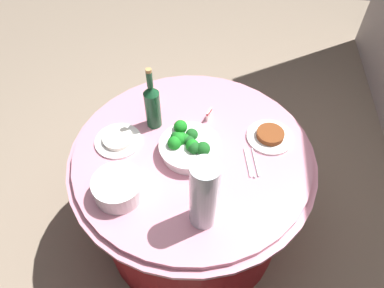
% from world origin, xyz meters
% --- Properties ---
extents(ground_plane, '(6.00, 6.00, 0.00)m').
position_xyz_m(ground_plane, '(0.00, 0.00, 0.00)').
color(ground_plane, gray).
extents(buffet_table, '(1.16, 1.16, 0.74)m').
position_xyz_m(buffet_table, '(0.00, 0.00, 0.38)').
color(buffet_table, maroon).
rests_on(buffet_table, ground_plane).
extents(broccoli_bowl, '(0.28, 0.28, 0.11)m').
position_xyz_m(broccoli_bowl, '(0.01, -0.01, 0.79)').
color(broccoli_bowl, white).
rests_on(broccoli_bowl, buffet_table).
extents(plate_stack, '(0.21, 0.21, 0.09)m').
position_xyz_m(plate_stack, '(0.27, -0.27, 0.79)').
color(plate_stack, white).
rests_on(plate_stack, buffet_table).
extents(wine_bottle, '(0.07, 0.07, 0.34)m').
position_xyz_m(wine_bottle, '(-0.15, -0.20, 0.87)').
color(wine_bottle, '#174928').
rests_on(wine_bottle, buffet_table).
extents(decorative_fruit_vase, '(0.11, 0.11, 0.34)m').
position_xyz_m(decorative_fruit_vase, '(0.34, 0.09, 0.89)').
color(decorative_fruit_vase, silver).
rests_on(decorative_fruit_vase, buffet_table).
extents(serving_tongs, '(0.17, 0.07, 0.01)m').
position_xyz_m(serving_tongs, '(0.04, 0.27, 0.74)').
color(serving_tongs, silver).
rests_on(serving_tongs, buffet_table).
extents(food_plate_rice, '(0.22, 0.22, 0.03)m').
position_xyz_m(food_plate_rice, '(-0.01, -0.35, 0.75)').
color(food_plate_rice, white).
rests_on(food_plate_rice, buffet_table).
extents(food_plate_stir_fry, '(0.22, 0.22, 0.04)m').
position_xyz_m(food_plate_stir_fry, '(-0.12, 0.36, 0.75)').
color(food_plate_stir_fry, white).
rests_on(food_plate_stir_fry, buffet_table).
extents(label_placard_front, '(0.05, 0.02, 0.05)m').
position_xyz_m(label_placard_front, '(-0.30, -0.24, 0.77)').
color(label_placard_front, white).
rests_on(label_placard_front, buffet_table).
extents(label_placard_mid, '(0.05, 0.03, 0.05)m').
position_xyz_m(label_placard_mid, '(-0.22, 0.06, 0.77)').
color(label_placard_mid, white).
rests_on(label_placard_mid, buffet_table).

